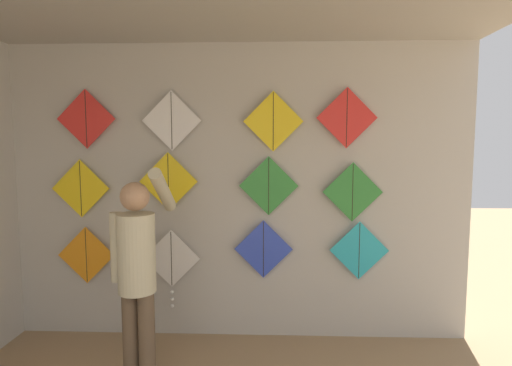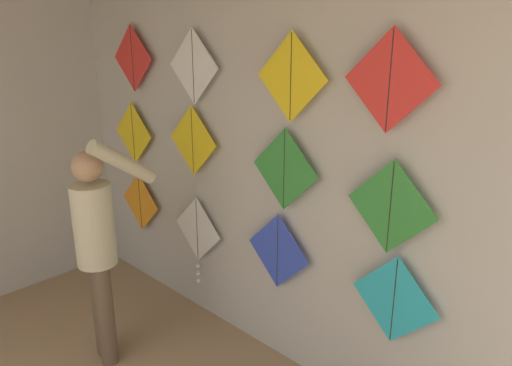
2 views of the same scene
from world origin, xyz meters
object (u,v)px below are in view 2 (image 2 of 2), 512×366
at_px(kite_4, 133,133).
at_px(kite_6, 284,170).
at_px(kite_11, 390,81).
at_px(kite_7, 391,207).
at_px(kite_9, 193,66).
at_px(kite_2, 278,251).
at_px(kite_10, 291,77).
at_px(kite_0, 140,202).
at_px(shopkeeper, 97,239).
at_px(kite_8, 133,58).
at_px(kite_3, 394,300).
at_px(kite_5, 193,141).
at_px(kite_1, 197,234).

height_order(kite_4, kite_6, kite_6).
bearing_deg(kite_11, kite_6, 180.00).
relative_size(kite_7, kite_9, 1.00).
bearing_deg(kite_2, kite_10, 0.00).
bearing_deg(kite_0, shopkeeper, -47.31).
height_order(kite_7, kite_8, kite_8).
bearing_deg(kite_7, shopkeeper, -153.71).
bearing_deg(kite_8, kite_0, 180.00).
xyz_separation_m(kite_10, kite_11, (0.67, 0.00, 0.03)).
bearing_deg(kite_11, kite_3, 0.00).
bearing_deg(kite_8, kite_3, 0.00).
xyz_separation_m(kite_2, kite_3, (0.90, 0.00, -0.00)).
xyz_separation_m(kite_4, kite_5, (0.84, 0.00, 0.07)).
bearing_deg(kite_0, kite_4, 180.00).
bearing_deg(kite_1, kite_11, 0.03).
distance_m(kite_4, kite_7, 2.56).
bearing_deg(kite_0, kite_1, -0.07).
relative_size(kite_1, kite_6, 1.38).
relative_size(kite_4, kite_8, 1.00).
bearing_deg(kite_10, kite_4, 180.00).
height_order(kite_5, kite_8, kite_8).
relative_size(kite_8, kite_9, 1.00).
bearing_deg(kite_1, kite_9, 2.04).
height_order(kite_0, kite_5, kite_5).
bearing_deg(kite_0, kite_10, 0.00).
relative_size(kite_1, kite_4, 1.38).
height_order(kite_2, kite_5, kite_5).
distance_m(kite_2, kite_11, 1.44).
bearing_deg(kite_5, kite_9, 0.00).
xyz_separation_m(shopkeeper, kite_9, (0.06, 0.86, 1.13)).
height_order(kite_5, kite_6, kite_5).
xyz_separation_m(kite_6, kite_7, (0.78, 0.00, -0.06)).
height_order(kite_0, kite_9, kite_9).
bearing_deg(shopkeeper, kite_6, 56.92).
relative_size(kite_4, kite_9, 1.00).
bearing_deg(kite_10, kite_8, 180.00).
height_order(kite_6, kite_7, kite_6).
distance_m(kite_1, kite_5, 0.78).
bearing_deg(kite_3, kite_6, 180.00).
relative_size(kite_5, kite_10, 1.00).
bearing_deg(kite_1, kite_5, 175.98).
height_order(kite_1, kite_4, kite_4).
bearing_deg(kite_5, shopkeeper, -91.36).
relative_size(kite_1, kite_3, 1.38).
bearing_deg(kite_1, kite_6, 0.06).
xyz_separation_m(kite_4, kite_8, (0.08, 0.00, 0.65)).
bearing_deg(kite_2, kite_5, 180.00).
bearing_deg(kite_1, kite_8, 179.93).
relative_size(kite_2, kite_10, 1.00).
height_order(shopkeeper, kite_10, kite_10).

